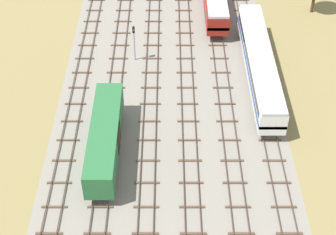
% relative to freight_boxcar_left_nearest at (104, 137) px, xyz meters
% --- Properties ---
extents(ground_plane, '(480.00, 480.00, 0.00)m').
position_rel_freight_boxcar_left_nearest_xyz_m(ground_plane, '(6.44, 20.53, -2.45)').
color(ground_plane, olive).
extents(ballast_bed, '(25.50, 176.00, 0.01)m').
position_rel_freight_boxcar_left_nearest_xyz_m(ballast_bed, '(6.44, 20.53, -2.45)').
color(ballast_bed, gray).
rests_on(ballast_bed, ground).
extents(track_far_left, '(2.40, 126.00, 0.29)m').
position_rel_freight_boxcar_left_nearest_xyz_m(track_far_left, '(-4.31, 21.53, -2.31)').
color(track_far_left, '#47382D').
rests_on(track_far_left, ground).
extents(track_left, '(2.40, 126.00, 0.29)m').
position_rel_freight_boxcar_left_nearest_xyz_m(track_left, '(-0.01, 21.53, -2.31)').
color(track_left, '#47382D').
rests_on(track_left, ground).
extents(track_centre_left, '(2.40, 126.00, 0.29)m').
position_rel_freight_boxcar_left_nearest_xyz_m(track_centre_left, '(4.29, 21.53, -2.31)').
color(track_centre_left, '#47382D').
rests_on(track_centre_left, ground).
extents(track_centre, '(2.40, 126.00, 0.29)m').
position_rel_freight_boxcar_left_nearest_xyz_m(track_centre, '(8.59, 21.53, -2.31)').
color(track_centre, '#47382D').
rests_on(track_centre, ground).
extents(track_centre_right, '(2.40, 126.00, 0.29)m').
position_rel_freight_boxcar_left_nearest_xyz_m(track_centre_right, '(12.89, 21.53, -2.31)').
color(track_centre_right, '#47382D').
rests_on(track_centre_right, ground).
extents(track_right, '(2.40, 126.00, 0.29)m').
position_rel_freight_boxcar_left_nearest_xyz_m(track_right, '(17.19, 21.53, -2.31)').
color(track_right, '#47382D').
rests_on(track_right, ground).
extents(freight_boxcar_left_nearest, '(2.87, 14.00, 3.60)m').
position_rel_freight_boxcar_left_nearest_xyz_m(freight_boxcar_left_nearest, '(0.00, 0.00, 0.00)').
color(freight_boxcar_left_nearest, '#286638').
rests_on(freight_boxcar_left_nearest, ground).
extents(passenger_coach_right_near, '(2.96, 22.00, 3.80)m').
position_rel_freight_boxcar_left_nearest_xyz_m(passenger_coach_right_near, '(17.19, 12.62, 0.16)').
color(passenger_coach_right_near, white).
rests_on(passenger_coach_right_near, ground).
extents(signal_post_mid, '(0.28, 0.47, 5.04)m').
position_rel_freight_boxcar_left_nearest_xyz_m(signal_post_mid, '(2.14, 16.82, 0.77)').
color(signal_post_mid, gray).
rests_on(signal_post_mid, ground).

